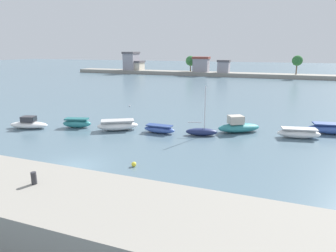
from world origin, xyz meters
TOP-DOWN VIEW (x-y plane):
  - ground_plane at (0.00, 0.00)m, footprint 400.00×400.00m
  - mooring_bollard at (3.29, -7.17)m, footprint 0.28×0.28m
  - moored_boat_0 at (-12.56, 8.05)m, footprint 4.79×2.74m
  - moored_boat_1 at (-7.50, 10.34)m, footprint 3.57×2.16m
  - moored_boat_2 at (-2.39, 11.01)m, footprint 4.88×3.86m
  - moored_boat_3 at (2.53, 11.61)m, footprint 3.62×1.31m
  - moored_boat_4 at (7.15, 12.31)m, footprint 3.57×2.01m
  - moored_boat_5 at (10.65, 15.08)m, footprint 5.11×4.19m
  - moored_boat_6 at (16.90, 15.02)m, footprint 4.57×2.32m
  - moored_boat_7 at (20.38, 17.98)m, footprint 5.15×2.31m
  - mooring_buoy_0 at (-7.80, 24.20)m, footprint 0.24×0.24m
  - mooring_buoy_1 at (4.38, 1.80)m, footprint 0.39×0.39m
  - distant_shoreline at (-0.38, 84.77)m, footprint 119.85×6.63m

SIDE VIEW (x-z plane):
  - ground_plane at x=0.00m, z-range 0.00..0.00m
  - mooring_buoy_0 at x=-7.80m, z-range 0.00..0.24m
  - mooring_buoy_1 at x=4.38m, z-range 0.00..0.39m
  - moored_boat_4 at x=7.15m, z-range -2.23..3.10m
  - moored_boat_3 at x=2.53m, z-range -0.02..0.88m
  - moored_boat_6 at x=16.90m, z-range -0.02..1.03m
  - moored_boat_0 at x=-12.56m, z-range -0.21..1.23m
  - moored_boat_1 at x=-7.50m, z-range -0.02..1.09m
  - moored_boat_7 at x=20.38m, z-range -0.02..1.15m
  - moored_boat_2 at x=-2.39m, z-range -0.03..1.16m
  - moored_boat_5 at x=10.65m, z-range -0.29..1.59m
  - distant_shoreline at x=-0.38m, z-range -1.71..6.23m
  - mooring_bollard at x=3.29m, z-range 2.31..2.95m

